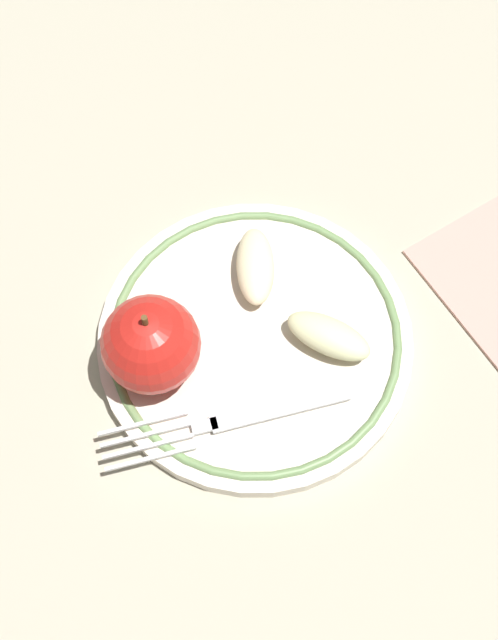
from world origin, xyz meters
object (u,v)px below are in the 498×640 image
at_px(apple_slice_back, 329,336).
at_px(fork, 237,418).
at_px(apple_slice_front, 255,266).
at_px(plate, 249,337).
at_px(apple_red_whole, 149,338).

bearing_deg(apple_slice_back, fork, -110.99).
height_order(apple_slice_front, fork, apple_slice_front).
distance_m(plate, apple_slice_front, 0.05).
bearing_deg(apple_slice_front, apple_red_whole, -48.68).
bearing_deg(apple_red_whole, plate, 88.72).
bearing_deg(fork, apple_red_whole, -52.28).
bearing_deg(fork, apple_slice_back, -152.64).
height_order(plate, fork, fork).
distance_m(apple_slice_front, apple_slice_back, 0.07).
relative_size(apple_slice_front, apple_slice_back, 1.00).
xyz_separation_m(apple_slice_front, apple_slice_back, (0.07, 0.03, 0.00)).
relative_size(apple_red_whole, apple_slice_back, 1.21).
bearing_deg(fork, plate, -111.72).
relative_size(apple_slice_front, fork, 0.35).
height_order(plate, apple_red_whole, apple_red_whole).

